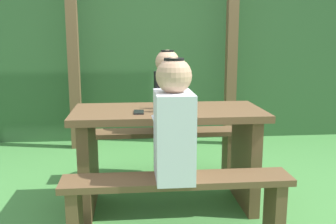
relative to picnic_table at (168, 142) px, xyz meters
The scene contains 13 objects.
ground_plane 0.52m from the picnic_table, ahead, with size 12.00×12.00×0.00m, color #468A41.
hedge_backdrop 2.38m from the picnic_table, 90.00° to the left, with size 6.40×0.67×1.89m, color #325D31.
pergola_post_left 2.02m from the picnic_table, 118.09° to the left, with size 0.12×0.12×2.18m, color brown.
pergola_post_right 2.02m from the picnic_table, 61.91° to the left, with size 0.12×0.12×2.18m, color brown.
picnic_table is the anchor object (origin of this frame).
bench_near 0.62m from the picnic_table, 90.00° to the right, with size 1.40×0.24×0.46m.
bench_far 0.62m from the picnic_table, 90.00° to the left, with size 1.40×0.24×0.46m.
person_white_shirt 0.65m from the picnic_table, 92.22° to the right, with size 0.25×0.35×0.72m.
person_black_coat 0.65m from the picnic_table, 85.08° to the left, with size 0.25×0.35×0.72m.
drinking_glass 0.31m from the picnic_table, 44.14° to the left, with size 0.07×0.07×0.10m, color silver.
bottle_left 0.36m from the picnic_table, 98.51° to the right, with size 0.06×0.06×0.23m.
bottle_right 0.34m from the picnic_table, 137.10° to the left, with size 0.06×0.06×0.23m.
cell_phone 0.35m from the picnic_table, 153.36° to the right, with size 0.07×0.14×0.01m, color black.
Camera 1 is at (-0.27, -2.79, 1.31)m, focal length 41.42 mm.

